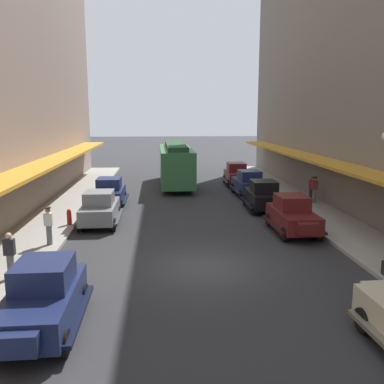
# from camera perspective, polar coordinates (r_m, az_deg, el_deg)

# --- Properties ---
(ground_plane) EXTENTS (200.00, 200.00, 0.00)m
(ground_plane) POSITION_cam_1_polar(r_m,az_deg,el_deg) (16.18, 1.67, -10.18)
(ground_plane) COLOR #2D2D30
(sidewalk_left) EXTENTS (3.00, 60.00, 0.15)m
(sidewalk_left) POSITION_cam_1_polar(r_m,az_deg,el_deg) (17.11, -24.57, -9.74)
(sidewalk_left) COLOR #99968E
(sidewalk_left) RESTS_ON ground
(parked_car_0) EXTENTS (2.15, 4.26, 1.84)m
(parked_car_0) POSITION_cam_1_polar(r_m,az_deg,el_deg) (20.95, 13.68, -2.97)
(parked_car_0) COLOR #591919
(parked_car_0) RESTS_ON ground
(parked_car_1) EXTENTS (2.25, 4.30, 1.84)m
(parked_car_1) POSITION_cam_1_polar(r_m,az_deg,el_deg) (30.13, 7.78, 1.30)
(parked_car_1) COLOR #19234C
(parked_car_1) RESTS_ON ground
(parked_car_2) EXTENTS (2.18, 4.27, 1.84)m
(parked_car_2) POSITION_cam_1_polar(r_m,az_deg,el_deg) (12.14, -19.82, -13.29)
(parked_car_2) COLOR #19234C
(parked_car_2) RESTS_ON ground
(parked_car_3) EXTENTS (2.15, 4.27, 1.84)m
(parked_car_3) POSITION_cam_1_polar(r_m,az_deg,el_deg) (22.34, -12.54, -2.08)
(parked_car_3) COLOR slate
(parked_car_3) RESTS_ON ground
(parked_car_4) EXTENTS (2.25, 4.30, 1.84)m
(parked_car_4) POSITION_cam_1_polar(r_m,az_deg,el_deg) (34.55, 6.16, 2.51)
(parked_car_4) COLOR #591919
(parked_car_4) RESTS_ON ground
(parked_car_6) EXTENTS (2.14, 4.26, 1.84)m
(parked_car_6) POSITION_cam_1_polar(r_m,az_deg,el_deg) (26.89, -11.25, 0.08)
(parked_car_6) COLOR #19234C
(parked_car_6) RESTS_ON ground
(parked_car_7) EXTENTS (2.23, 4.29, 1.84)m
(parked_car_7) POSITION_cam_1_polar(r_m,az_deg,el_deg) (25.65, 9.71, -0.37)
(parked_car_7) COLOR black
(parked_car_7) RESTS_ON ground
(streetcar) EXTENTS (2.60, 9.62, 3.46)m
(streetcar) POSITION_cam_1_polar(r_m,az_deg,el_deg) (33.89, -2.24, 4.04)
(streetcar) COLOR #33723F
(streetcar) RESTS_ON ground
(fire_hydrant) EXTENTS (0.24, 0.24, 0.82)m
(fire_hydrant) POSITION_cam_1_polar(r_m,az_deg,el_deg) (22.33, -16.53, -3.28)
(fire_hydrant) COLOR #B21E19
(fire_hydrant) RESTS_ON sidewalk_left
(pedestrian_0) EXTENTS (0.36, 0.28, 1.67)m
(pedestrian_0) POSITION_cam_1_polar(r_m,az_deg,el_deg) (27.91, 16.50, 0.37)
(pedestrian_0) COLOR slate
(pedestrian_0) RESTS_ON sidewalk_right
(pedestrian_1) EXTENTS (0.36, 0.28, 1.67)m
(pedestrian_1) POSITION_cam_1_polar(r_m,az_deg,el_deg) (19.09, -19.11, -4.35)
(pedestrian_1) COLOR slate
(pedestrian_1) RESTS_ON sidewalk_left
(pedestrian_2) EXTENTS (0.36, 0.24, 1.64)m
(pedestrian_2) POSITION_cam_1_polar(r_m,az_deg,el_deg) (15.69, -23.76, -7.95)
(pedestrian_2) COLOR slate
(pedestrian_2) RESTS_ON sidewalk_left
(pedestrian_3) EXTENTS (0.36, 0.24, 1.64)m
(pedestrian_3) POSITION_cam_1_polar(r_m,az_deg,el_deg) (28.17, 16.05, 0.43)
(pedestrian_3) COLOR #2D2D33
(pedestrian_3) RESTS_ON sidewalk_right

